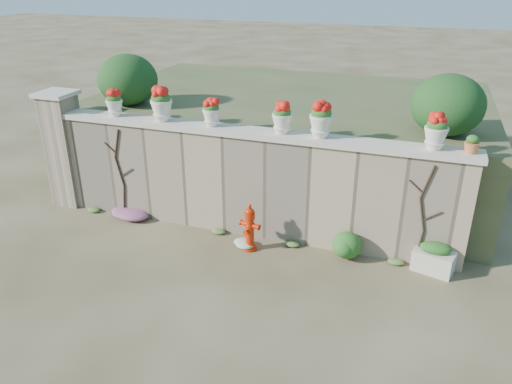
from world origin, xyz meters
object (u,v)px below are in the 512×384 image
at_px(planter_box, 434,258).
at_px(urn_pot_0, 114,103).
at_px(fire_hydrant, 250,227).
at_px(terracotta_pot, 472,145).

height_order(planter_box, urn_pot_0, urn_pot_0).
distance_m(fire_hydrant, terracotta_pot, 3.99).
bearing_deg(urn_pot_0, terracotta_pot, 0.00).
xyz_separation_m(planter_box, urn_pot_0, (-6.29, 0.31, 2.10)).
relative_size(fire_hydrant, terracotta_pot, 3.21).
bearing_deg(fire_hydrant, planter_box, 17.93).
distance_m(fire_hydrant, urn_pot_0, 3.65).
bearing_deg(terracotta_pot, planter_box, -133.03).
height_order(planter_box, terracotta_pot, terracotta_pot).
bearing_deg(terracotta_pot, urn_pot_0, 180.00).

